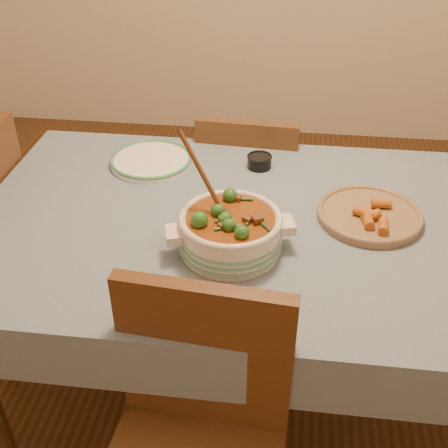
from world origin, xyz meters
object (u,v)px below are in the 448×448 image
object	(u,v)px
dining_table	(241,243)
chair_far	(249,192)
white_plate	(151,160)
condiment_bowl	(259,161)
stew_casserole	(230,229)
fried_plate	(370,213)
chair_near	(195,439)

from	to	relation	value
dining_table	chair_far	world-z (taller)	chair_far
white_plate	chair_far	size ratio (longest dim) A/B	0.36
dining_table	condiment_bowl	size ratio (longest dim) A/B	17.84
condiment_bowl	stew_casserole	bearing A→B (deg)	-95.40
stew_casserole	chair_far	distance (m)	0.84
fried_plate	chair_far	bearing A→B (deg)	126.80
white_plate	stew_casserole	bearing A→B (deg)	-54.23
chair_far	stew_casserole	bearing A→B (deg)	94.23
chair_near	chair_far	bearing A→B (deg)	94.00
chair_far	chair_near	bearing A→B (deg)	92.55
condiment_bowl	chair_far	size ratio (longest dim) A/B	0.11
dining_table	chair_near	distance (m)	0.64
white_plate	chair_near	distance (m)	1.02
stew_casserole	chair_far	size ratio (longest dim) A/B	0.43
dining_table	fried_plate	distance (m)	0.41
fried_plate	chair_far	xyz separation A→B (m)	(-0.42, 0.56, -0.30)
dining_table	white_plate	xyz separation A→B (m)	(-0.36, 0.32, 0.11)
dining_table	chair_near	bearing A→B (deg)	-94.53
stew_casserole	condiment_bowl	size ratio (longest dim) A/B	3.91
condiment_bowl	chair_far	bearing A→B (deg)	101.61
chair_far	chair_near	world-z (taller)	chair_near
dining_table	fried_plate	xyz separation A→B (m)	(0.39, 0.05, 0.11)
stew_casserole	white_plate	world-z (taller)	stew_casserole
white_plate	condiment_bowl	xyz separation A→B (m)	(0.39, 0.02, 0.01)
stew_casserole	fried_plate	bearing A→B (deg)	27.31
dining_table	condiment_bowl	distance (m)	0.36
chair_near	fried_plate	bearing A→B (deg)	61.92
stew_casserole	condiment_bowl	distance (m)	0.50
dining_table	chair_far	distance (m)	0.64
white_plate	condiment_bowl	bearing A→B (deg)	3.33
fried_plate	chair_far	size ratio (longest dim) A/B	0.49
condiment_bowl	dining_table	bearing A→B (deg)	-94.84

